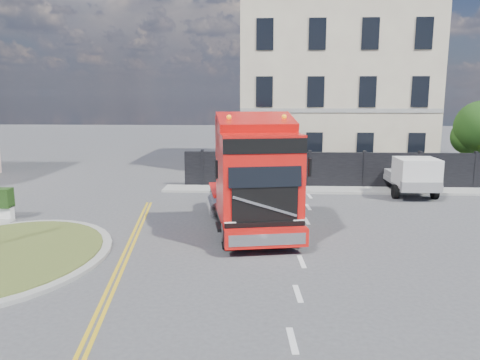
{
  "coord_description": "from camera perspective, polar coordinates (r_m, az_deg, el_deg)",
  "views": [
    {
      "loc": [
        1.44,
        -16.87,
        5.23
      ],
      "look_at": [
        0.5,
        1.5,
        1.8
      ],
      "focal_mm": 35.0,
      "sensor_mm": 36.0,
      "label": 1
    }
  ],
  "objects": [
    {
      "name": "tree",
      "position": [
        31.8,
        27.06,
        5.48
      ],
      "size": [
        3.2,
        3.2,
        4.8
      ],
      "color": "#382619",
      "rests_on": "ground"
    },
    {
      "name": "hoarding_fence",
      "position": [
        26.71,
        13.93,
        1.14
      ],
      "size": [
        18.8,
        0.25,
        2.0
      ],
      "color": "black",
      "rests_on": "ground"
    },
    {
      "name": "ground",
      "position": [
        17.72,
        -1.87,
        -6.61
      ],
      "size": [
        120.0,
        120.0,
        0.0
      ],
      "primitive_type": "plane",
      "color": "#424244",
      "rests_on": "ground"
    },
    {
      "name": "flatbed_pickup",
      "position": [
        25.44,
        20.27,
        0.56
      ],
      "size": [
        2.2,
        4.96,
        2.04
      ],
      "rotation": [
        0.0,
        0.0,
        0.03
      ],
      "color": "slate",
      "rests_on": "ground"
    },
    {
      "name": "georgian_building",
      "position": [
        33.68,
        10.92,
        11.3
      ],
      "size": [
        12.3,
        10.3,
        12.8
      ],
      "color": "beige",
      "rests_on": "ground"
    },
    {
      "name": "pavement_far",
      "position": [
        25.9,
        13.01,
        -1.22
      ],
      "size": [
        20.0,
        1.6,
        0.12
      ],
      "primitive_type": "cube",
      "color": "gray",
      "rests_on": "ground"
    },
    {
      "name": "truck",
      "position": [
        17.29,
        1.78,
        -0.33
      ],
      "size": [
        3.99,
        7.68,
        4.38
      ],
      "rotation": [
        0.0,
        0.0,
        0.18
      ],
      "color": "black",
      "rests_on": "ground"
    },
    {
      "name": "traffic_island",
      "position": [
        17.03,
        -27.26,
        -8.25
      ],
      "size": [
        6.8,
        6.8,
        0.17
      ],
      "color": "gray",
      "rests_on": "ground"
    }
  ]
}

